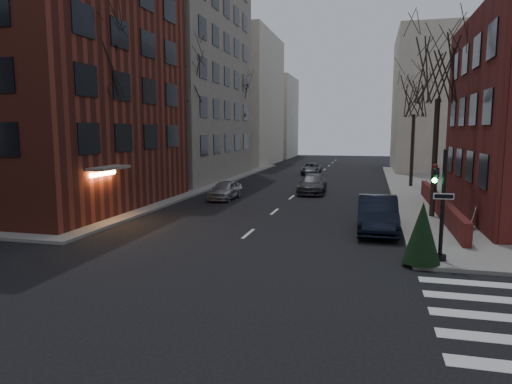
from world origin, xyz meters
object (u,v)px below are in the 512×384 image
traffic_signal (440,212)px  car_lane_silver (225,190)px  tree_right_a (439,68)px  tree_left_b (186,77)px  car_lane_far (311,169)px  evergreen_shrub (422,232)px  tree_left_a (98,61)px  tree_right_b (415,96)px  sandwich_board (477,218)px  car_lane_gray (312,184)px  streetlamp_far (247,135)px  parked_sedan (377,214)px  tree_left_c (237,100)px  streetlamp_near (173,138)px

traffic_signal → car_lane_silver: size_ratio=1.03×
tree_right_a → car_lane_silver: tree_right_a is taller
tree_left_b → car_lane_silver: size_ratio=2.77×
tree_left_b → car_lane_far: (8.00, 15.52, -8.29)m
traffic_signal → car_lane_silver: traffic_signal is taller
tree_left_b → tree_right_a: bearing=-24.4°
evergreen_shrub → tree_right_a: bearing=81.0°
tree_left_a → tree_right_b: bearing=45.6°
car_lane_silver → sandwich_board: 16.33m
tree_left_b → tree_right_a: (17.60, -8.00, -0.88)m
car_lane_gray → car_lane_far: size_ratio=1.09×
traffic_signal → streetlamp_far: streetlamp_far is taller
parked_sedan → car_lane_far: parked_sedan is taller
streetlamp_far → evergreen_shrub: 37.03m
traffic_signal → tree_left_c: (-16.74, 31.01, 6.12)m
car_lane_gray → evergreen_shrub: size_ratio=2.25×
car_lane_gray → evergreen_shrub: 19.02m
streetlamp_near → car_lane_far: size_ratio=1.40×
tree_left_c → car_lane_far: 11.01m
car_lane_gray → sandwich_board: (9.32, -11.31, -0.06)m
car_lane_silver → evergreen_shrub: (11.67, -13.44, 0.58)m
streetlamp_far → traffic_signal: bearing=-63.9°
tree_left_c → tree_right_a: size_ratio=1.00×
tree_right_b → evergreen_shrub: (-1.50, -23.50, -6.34)m
evergreen_shrub → streetlamp_near: bearing=138.9°
streetlamp_near → evergreen_shrub: size_ratio=2.87×
traffic_signal → streetlamp_near: 20.86m
tree_left_c → sandwich_board: bearing=-52.1°
car_lane_gray → tree_left_b: bearing=-178.7°
tree_left_a → tree_left_c: bearing=90.0°
streetlamp_near → evergreen_shrub: bearing=-41.1°
evergreen_shrub → tree_left_b: bearing=132.6°
tree_right_a → streetlamp_far: (-17.00, 24.00, -3.79)m
car_lane_silver → streetlamp_near: bearing=-178.9°
tree_left_c → parked_sedan: 30.76m
tree_right_b → evergreen_shrub: size_ratio=4.20×
sandwich_board → car_lane_gray: bearing=142.2°
car_lane_far → parked_sedan: bearing=-79.6°
tree_right_b → car_lane_gray: 11.64m
traffic_signal → sandwich_board: (2.56, 6.20, -1.26)m
tree_left_b → streetlamp_far: (0.60, 16.00, -4.68)m
tree_left_a → car_lane_silver: tree_left_a is taller
tree_left_b → traffic_signal: bearing=-45.5°
tree_left_b → streetlamp_near: tree_left_b is taller
parked_sedan → tree_left_b: bearing=139.7°
streetlamp_far → parked_sedan: streetlamp_far is taller
car_lane_silver → car_lane_far: size_ratio=0.87×
tree_right_b → parked_sedan: size_ratio=1.78×
tree_left_c → streetlamp_far: 4.33m
tree_left_c → evergreen_shrub: (16.10, -31.50, -6.79)m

